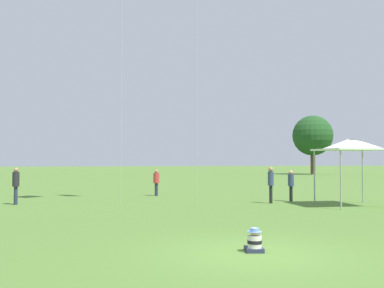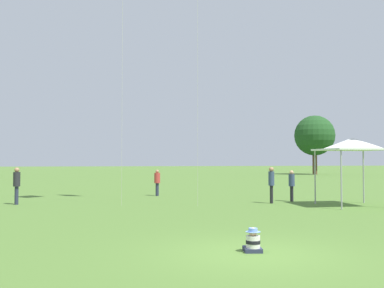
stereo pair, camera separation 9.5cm
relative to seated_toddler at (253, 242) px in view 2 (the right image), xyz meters
name	(u,v)px [view 2 (the right image)]	position (x,y,z in m)	size (l,w,h in m)	color
ground_plane	(251,254)	(-0.11, -0.22, -0.24)	(300.00, 300.00, 0.00)	#4C702D
seated_toddler	(253,242)	(0.00, 0.00, 0.00)	(0.50, 0.58, 0.59)	#282D47
person_standing_0	(157,180)	(-0.36, 17.16, 0.71)	(0.47, 0.47, 1.61)	#282D42
person_standing_1	(271,181)	(4.81, 11.33, 0.90)	(0.31, 0.31, 1.84)	black
person_standing_2	(17,182)	(-7.79, 13.10, 0.87)	(0.47, 0.47, 1.83)	#282D42
person_standing_3	(292,183)	(6.26, 12.17, 0.75)	(0.41, 0.41, 1.64)	black
canopy_tent	(353,144)	(8.18, 9.34, 2.71)	(3.00, 3.00, 3.27)	white
distant_tree_0	(315,136)	(27.85, 53.31, 5.68)	(6.12, 6.12, 9.02)	brown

